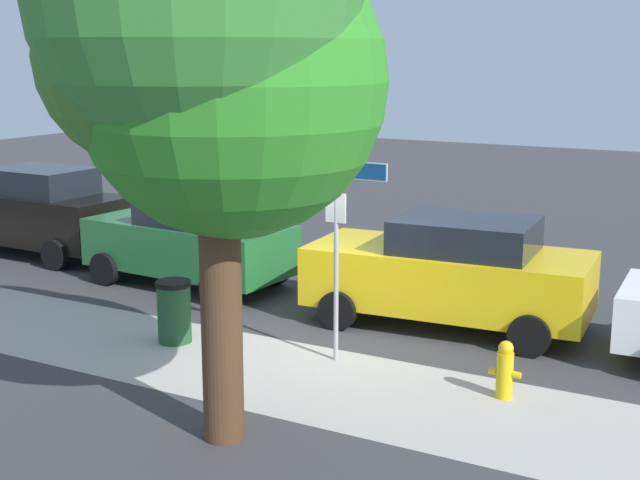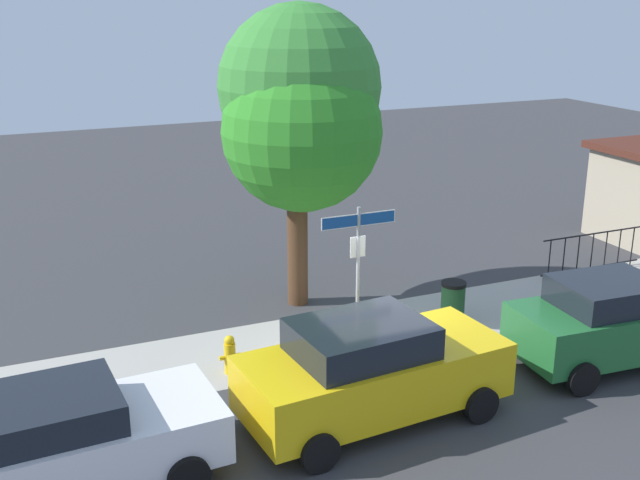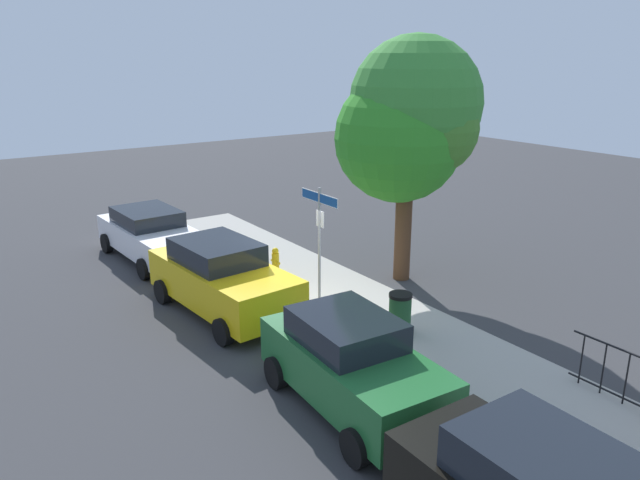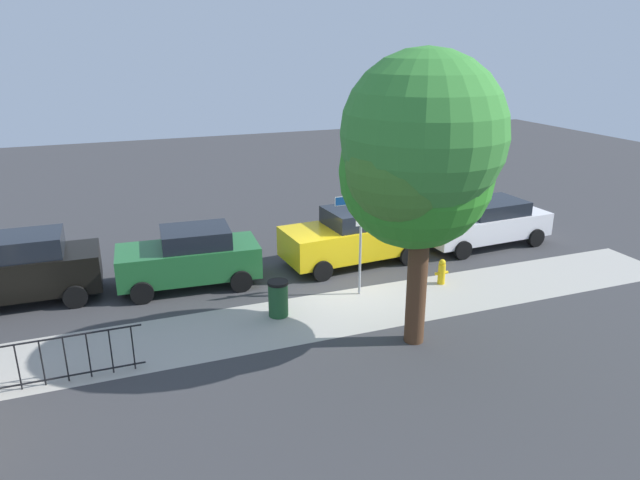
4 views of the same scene
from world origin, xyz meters
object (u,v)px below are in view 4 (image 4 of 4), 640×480
at_px(street_sign, 361,221).
at_px(trash_bin, 278,298).
at_px(fire_hydrant, 442,272).
at_px(car_yellow, 354,236).
at_px(car_green, 190,257).
at_px(car_white, 485,222).
at_px(car_black, 16,270).
at_px(shade_tree, 417,156).

relative_size(street_sign, trash_bin, 3.14).
xyz_separation_m(fire_hydrant, trash_bin, (5.17, 0.30, 0.11)).
bearing_deg(car_yellow, car_green, -4.20).
bearing_deg(fire_hydrant, street_sign, -4.37).
bearing_deg(car_white, fire_hydrant, 34.57).
bearing_deg(car_black, car_green, 174.74).
bearing_deg(fire_hydrant, car_green, -19.91).
height_order(street_sign, car_yellow, street_sign).
relative_size(car_white, car_black, 1.05).
xyz_separation_m(shade_tree, car_white, (-6.00, -5.31, -3.71)).
bearing_deg(fire_hydrant, shade_tree, 45.89).
bearing_deg(street_sign, trash_bin, 10.96).
distance_m(car_white, fire_hydrant, 4.24).
xyz_separation_m(shade_tree, car_black, (8.98, -5.77, -3.56)).
distance_m(car_white, trash_bin, 8.99).
bearing_deg(shade_tree, car_white, -138.50).
distance_m(street_sign, shade_tree, 3.75).
xyz_separation_m(street_sign, car_yellow, (-0.87, -2.36, -1.28)).
bearing_deg(fire_hydrant, car_white, -142.47).
bearing_deg(car_white, street_sign, 18.78).
bearing_deg(car_green, shade_tree, 133.01).
bearing_deg(street_sign, car_yellow, -110.29).
height_order(car_green, car_black, car_black).
bearing_deg(car_yellow, street_sign, 65.28).
relative_size(car_green, fire_hydrant, 5.32).
distance_m(shade_tree, car_black, 11.26).
xyz_separation_m(car_white, car_black, (14.98, -0.46, 0.15)).
height_order(shade_tree, car_green, shade_tree).
height_order(car_green, fire_hydrant, car_green).
bearing_deg(car_white, trash_bin, 15.65).
relative_size(shade_tree, fire_hydrant, 8.75).
distance_m(car_green, car_black, 4.67).
bearing_deg(shade_tree, trash_bin, -44.14).
bearing_deg(car_black, car_yellow, 178.11).
height_order(car_white, trash_bin, car_white).
bearing_deg(trash_bin, shade_tree, 135.86).
xyz_separation_m(car_black, trash_bin, (-6.47, 3.33, -0.48)).
relative_size(street_sign, fire_hydrant, 3.95).
height_order(car_white, car_yellow, car_yellow).
relative_size(shade_tree, car_black, 1.52).
xyz_separation_m(car_white, fire_hydrant, (3.34, 2.57, -0.44)).
height_order(car_green, trash_bin, car_green).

